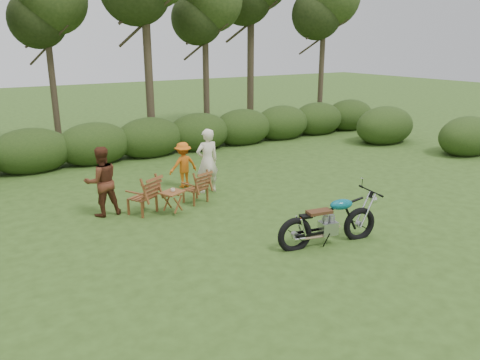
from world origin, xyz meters
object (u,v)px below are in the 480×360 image
child (184,187)px  side_table (173,203)px  adult_b (105,215)px  cup (173,190)px  motorcycle (327,243)px  adult_a (208,192)px  lawn_chair_right (196,202)px  lawn_chair_left (143,213)px

child → side_table: bearing=54.7°
side_table → adult_b: adult_b is taller
cup → child: child is taller
motorcycle → adult_a: adult_a is taller
motorcycle → adult_b: 5.32m
motorcycle → side_table: motorcycle is taller
motorcycle → lawn_chair_right: 3.92m
adult_b → lawn_chair_left: bearing=155.4°
adult_a → child: bearing=-65.1°
motorcycle → lawn_chair_right: motorcycle is taller
child → lawn_chair_right: bearing=74.0°
lawn_chair_left → child: size_ratio=0.73×
lawn_chair_left → child: (1.77, 1.39, 0.00)m
cup → adult_a: 1.93m
motorcycle → cup: size_ratio=19.65×
lawn_chair_right → adult_b: adult_b is taller
side_table → adult_b: bearing=150.9°
adult_b → child: (2.60, 1.02, 0.00)m
lawn_chair_left → adult_a: (2.12, 0.60, 0.00)m
motorcycle → cup: cup is taller
lawn_chair_right → cup: (-0.83, -0.47, 0.60)m
lawn_chair_right → adult_b: (-2.27, 0.35, 0.00)m
motorcycle → lawn_chair_left: size_ratio=2.25×
adult_a → adult_b: size_ratio=1.06×
lawn_chair_left → cup: 0.97m
cup → adult_a: size_ratio=0.06×
lawn_chair_right → child: size_ratio=0.66×
cup → lawn_chair_right: bearing=29.6°
lawn_chair_right → cup: cup is taller
adult_a → side_table: bearing=35.1°
motorcycle → child: 5.18m
cup → motorcycle: bearing=-59.2°
side_table → adult_a: adult_a is taller
motorcycle → adult_a: 4.35m
side_table → child: bearing=57.3°
lawn_chair_right → motorcycle: bearing=90.8°
lawn_chair_left → side_table: bearing=117.5°
cup → adult_a: bearing=34.8°
lawn_chair_right → adult_a: size_ratio=0.49×
adult_a → child: 0.86m
lawn_chair_right → adult_a: (0.68, 0.57, 0.00)m
motorcycle → cup: (-1.96, 3.28, 0.60)m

